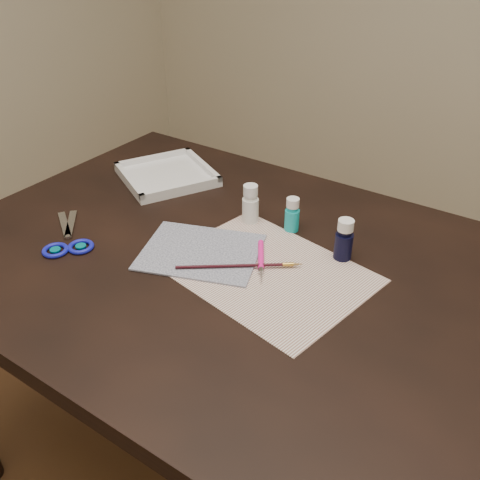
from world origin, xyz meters
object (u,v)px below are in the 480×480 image
Objects in this scene: paint_bottle_navy at (344,240)px; palette_tray at (167,174)px; paper at (266,271)px; canvas at (201,252)px; paint_bottle_white at (250,204)px; paint_bottle_cyan at (292,214)px; scissors at (64,233)px.

palette_tray is at bearing 171.46° from paint_bottle_navy.
canvas is (-0.15, -0.02, 0.00)m from paper.
paint_bottle_white is 0.24m from paint_bottle_navy.
paint_bottle_navy is at bearing 51.18° from paper.
paint_bottle_cyan is at bearing 11.71° from paint_bottle_white.
scissors is (-0.41, -0.31, -0.03)m from paint_bottle_cyan.
scissors is 0.97× the size of palette_tray.
paint_bottle_navy reaches higher than paper.
paint_bottle_navy is at bearing -4.52° from paint_bottle_white.
palette_tray is at bearing 173.94° from paint_bottle_cyan.
scissors is (-0.45, -0.14, 0.01)m from paper.
paper is 4.29× the size of paint_bottle_navy.
scissors is 0.35m from palette_tray.
paint_bottle_cyan reaches higher than scissors.
paint_bottle_white is 1.01× the size of paint_bottle_navy.
paint_bottle_navy is (0.14, -0.04, 0.01)m from paint_bottle_cyan.
paint_bottle_cyan is 0.36× the size of palette_tray.
canvas is 3.05× the size of paint_bottle_cyan.
palette_tray is (-0.31, 0.06, -0.03)m from paint_bottle_white.
palette_tray is at bearing 141.59° from canvas.
paper is 4.23× the size of paint_bottle_white.
paint_bottle_navy reaches higher than paint_bottle_cyan.
canvas is 0.30m from paint_bottle_navy.
paint_bottle_navy is at bearing -121.26° from scissors.
paint_bottle_navy is at bearing -8.54° from palette_tray.
paper is at bearing -128.82° from paint_bottle_navy.
paint_bottle_cyan is (0.10, 0.02, -0.01)m from paint_bottle_white.
paper is 0.21m from paint_bottle_white.
scissors is at bearing -158.92° from canvas.
palette_tray is (-0.30, 0.24, 0.01)m from canvas.
paint_bottle_navy is 0.41× the size of palette_tray.
paint_bottle_white is 0.10m from paint_bottle_cyan.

